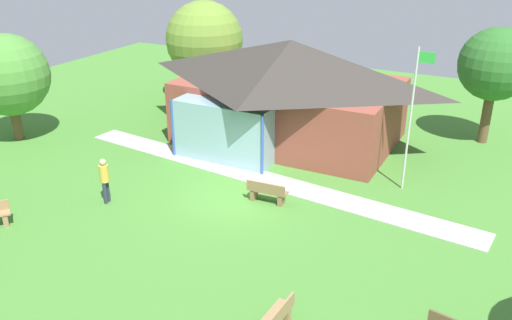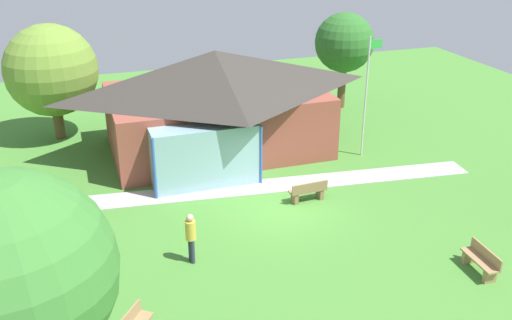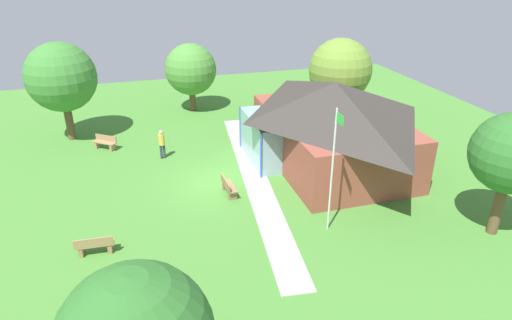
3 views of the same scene
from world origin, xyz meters
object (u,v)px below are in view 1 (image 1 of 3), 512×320
at_px(visitor_strolling_lawn, 105,177).
at_px(tree_behind_pavilion_left, 204,40).
at_px(bench_rear_near_path, 267,192).
at_px(tree_west_hedge, 8,75).
at_px(tree_behind_pavilion_right, 496,65).
at_px(flagpole, 412,114).
at_px(pavilion, 288,89).

bearing_deg(visitor_strolling_lawn, tree_behind_pavilion_left, 6.47).
bearing_deg(bench_rear_near_path, tree_west_hedge, 175.59).
xyz_separation_m(tree_west_hedge, tree_behind_pavilion_right, (19.81, 9.79, 0.57)).
height_order(flagpole, tree_behind_pavilion_right, flagpole).
bearing_deg(pavilion, visitor_strolling_lawn, -109.79).
bearing_deg(pavilion, tree_behind_pavilion_left, 150.52).
distance_m(tree_behind_pavilion_right, tree_behind_pavilion_left, 15.42).
bearing_deg(tree_behind_pavilion_left, tree_west_hedge, -114.02).
bearing_deg(flagpole, bench_rear_near_path, -140.59).
bearing_deg(tree_behind_pavilion_right, tree_behind_pavilion_left, 179.76).
relative_size(bench_rear_near_path, visitor_strolling_lawn, 0.87).
relative_size(flagpole, bench_rear_near_path, 3.63).
bearing_deg(pavilion, bench_rear_near_path, -71.97).
bearing_deg(flagpole, tree_behind_pavilion_left, 153.03).
height_order(flagpole, visitor_strolling_lawn, flagpole).
bearing_deg(tree_west_hedge, tree_behind_pavilion_left, 65.98).
bearing_deg(pavilion, tree_west_hedge, -152.67).
bearing_deg(tree_west_hedge, bench_rear_near_path, -1.43).
bearing_deg(tree_west_hedge, flagpole, 10.03).
bearing_deg(bench_rear_near_path, pavilion, 105.05).
height_order(pavilion, flagpole, flagpole).
relative_size(tree_behind_pavilion_right, tree_behind_pavilion_left, 0.95).
bearing_deg(tree_behind_pavilion_right, pavilion, -155.11).
xyz_separation_m(bench_rear_near_path, visitor_strolling_lawn, (-5.25, -2.71, 0.62)).
bearing_deg(flagpole, tree_west_hedge, -169.97).
bearing_deg(tree_west_hedge, visitor_strolling_lawn, -20.39).
xyz_separation_m(flagpole, visitor_strolling_lawn, (-9.45, -6.16, -2.02)).
relative_size(pavilion, flagpole, 1.94).
xyz_separation_m(pavilion, bench_rear_near_path, (2.03, -6.23, -2.05)).
relative_size(tree_west_hedge, tree_behind_pavilion_right, 0.93).
height_order(tree_west_hedge, tree_behind_pavilion_right, tree_behind_pavilion_right).
height_order(pavilion, visitor_strolling_lawn, pavilion).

